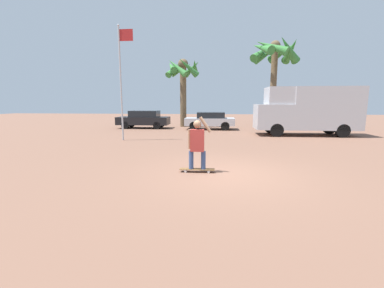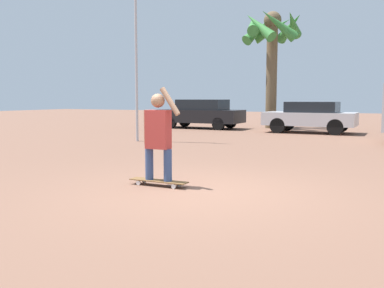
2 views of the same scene
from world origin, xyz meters
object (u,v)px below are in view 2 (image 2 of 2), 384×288
at_px(person_skateboarder, 158,132).
at_px(parked_car_silver, 310,116).
at_px(parked_car_black, 201,113).
at_px(palm_tree_center_background, 272,37).
at_px(flagpole, 137,40).
at_px(skateboard, 159,181).

height_order(person_skateboarder, parked_car_silver, person_skateboarder).
bearing_deg(parked_car_black, palm_tree_center_background, 30.55).
bearing_deg(flagpole, person_skateboarder, -53.94).
height_order(parked_car_black, palm_tree_center_background, palm_tree_center_background).
bearing_deg(parked_car_black, skateboard, -67.67).
distance_m(parked_car_silver, palm_tree_center_background, 5.00).
bearing_deg(flagpole, parked_car_silver, 54.12).
bearing_deg(parked_car_silver, skateboard, -90.26).
relative_size(parked_car_silver, parked_car_black, 0.92).
distance_m(parked_car_silver, flagpole, 8.39).
xyz_separation_m(parked_car_silver, palm_tree_center_background, (-2.43, 2.20, 3.77)).
height_order(skateboard, parked_car_silver, parked_car_silver).
relative_size(skateboard, flagpole, 0.17).
xyz_separation_m(skateboard, palm_tree_center_background, (-2.37, 14.93, 4.42)).
bearing_deg(palm_tree_center_background, skateboard, -80.98).
height_order(palm_tree_center_background, flagpole, flagpole).
bearing_deg(skateboard, palm_tree_center_background, 99.02).
relative_size(parked_car_silver, flagpole, 0.62).
bearing_deg(parked_car_black, flagpole, -83.27).
relative_size(parked_car_black, flagpole, 0.68).
xyz_separation_m(parked_car_black, palm_tree_center_background, (3.03, 1.79, 3.75)).
bearing_deg(person_skateboarder, palm_tree_center_background, 99.01).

